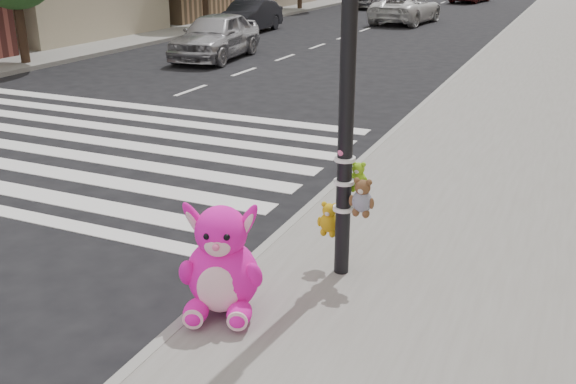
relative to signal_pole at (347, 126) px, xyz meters
The scene contains 10 objects.
ground 3.65m from the signal_pole, 145.26° to the right, with size 120.00×120.00×0.00m, color black.
sidewalk_far 24.36m from the signal_pole, 131.53° to the left, with size 6.00×80.00×0.14m, color slate.
curb_edge 8.44m from the signal_pole, 97.39° to the left, with size 0.12×80.00×0.15m, color gray.
crosswalk 8.08m from the signal_pole, 154.52° to the left, with size 11.00×6.00×0.01m, color silver, non-canonical shape.
signal_pole is the anchor object (origin of this frame).
pink_bunny 1.89m from the signal_pole, 122.73° to the right, with size 0.93×1.01×1.15m.
red_teddy 2.06m from the signal_pole, 126.30° to the right, with size 0.15×0.11×0.23m, color #C03713, non-canonical shape.
car_silver_far 15.90m from the signal_pole, 125.04° to the left, with size 1.82×4.52×1.54m, color #9E9DA2.
car_dark_far 23.22m from the signal_pole, 119.76° to the left, with size 1.48×4.24×1.40m, color black.
car_white_near 27.43m from the signal_pole, 102.89° to the left, with size 2.37×5.15×1.43m, color silver.
Camera 1 is at (4.63, -4.19, 3.46)m, focal length 40.00 mm.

